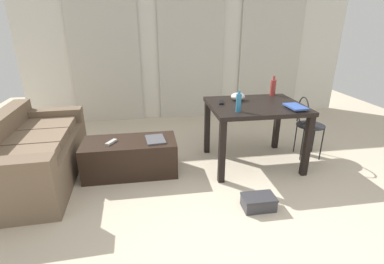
{
  "coord_description": "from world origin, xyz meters",
  "views": [
    {
      "loc": [
        -0.81,
        -1.83,
        1.72
      ],
      "look_at": [
        -0.3,
        1.41,
        0.44
      ],
      "focal_mm": 26.3,
      "sensor_mm": 36.0,
      "label": 1
    }
  ],
  "objects_px": {
    "craft_table": "(255,113)",
    "wire_chair": "(307,120)",
    "bottle_near": "(239,103)",
    "bowl": "(238,97)",
    "tv_remote_on_table": "(222,102)",
    "book_stack": "(296,107)",
    "bottle_far": "(273,87)",
    "tv_remote_primary": "(111,142)",
    "coffee_table": "(131,157)",
    "shoebox": "(258,202)",
    "couch": "(31,155)",
    "magazine": "(155,139)"
  },
  "relations": [
    {
      "from": "craft_table",
      "to": "wire_chair",
      "type": "height_order",
      "value": "wire_chair"
    },
    {
      "from": "bowl",
      "to": "shoebox",
      "type": "distance_m",
      "value": 1.39
    },
    {
      "from": "couch",
      "to": "magazine",
      "type": "height_order",
      "value": "couch"
    },
    {
      "from": "wire_chair",
      "to": "bottle_near",
      "type": "xyz_separation_m",
      "value": [
        -1.07,
        -0.35,
        0.38
      ]
    },
    {
      "from": "magazine",
      "to": "tv_remote_primary",
      "type": "bearing_deg",
      "value": 174.72
    },
    {
      "from": "coffee_table",
      "to": "magazine",
      "type": "bearing_deg",
      "value": -4.79
    },
    {
      "from": "bottle_near",
      "to": "tv_remote_primary",
      "type": "relative_size",
      "value": 1.43
    },
    {
      "from": "bowl",
      "to": "book_stack",
      "type": "height_order",
      "value": "bowl"
    },
    {
      "from": "coffee_table",
      "to": "craft_table",
      "type": "distance_m",
      "value": 1.61
    },
    {
      "from": "wire_chair",
      "to": "book_stack",
      "type": "distance_m",
      "value": 0.6
    },
    {
      "from": "couch",
      "to": "bottle_near",
      "type": "distance_m",
      "value": 2.42
    },
    {
      "from": "couch",
      "to": "tv_remote_on_table",
      "type": "height_order",
      "value": "tv_remote_on_table"
    },
    {
      "from": "tv_remote_primary",
      "to": "coffee_table",
      "type": "bearing_deg",
      "value": 40.99
    },
    {
      "from": "book_stack",
      "to": "craft_table",
      "type": "bearing_deg",
      "value": 144.56
    },
    {
      "from": "couch",
      "to": "tv_remote_on_table",
      "type": "distance_m",
      "value": 2.3
    },
    {
      "from": "coffee_table",
      "to": "craft_table",
      "type": "relative_size",
      "value": 0.98
    },
    {
      "from": "tv_remote_primary",
      "to": "book_stack",
      "type": "bearing_deg",
      "value": 25.52
    },
    {
      "from": "bottle_near",
      "to": "book_stack",
      "type": "bearing_deg",
      "value": 0.26
    },
    {
      "from": "wire_chair",
      "to": "bottle_near",
      "type": "relative_size",
      "value": 3.54
    },
    {
      "from": "craft_table",
      "to": "tv_remote_on_table",
      "type": "xyz_separation_m",
      "value": [
        -0.4,
        0.09,
        0.12
      ]
    },
    {
      "from": "couch",
      "to": "bottle_near",
      "type": "bearing_deg",
      "value": -6.48
    },
    {
      "from": "bowl",
      "to": "tv_remote_on_table",
      "type": "xyz_separation_m",
      "value": [
        -0.24,
        -0.11,
        -0.04
      ]
    },
    {
      "from": "bottle_near",
      "to": "wire_chair",
      "type": "bearing_deg",
      "value": 18.33
    },
    {
      "from": "book_stack",
      "to": "tv_remote_on_table",
      "type": "bearing_deg",
      "value": 155.1
    },
    {
      "from": "book_stack",
      "to": "magazine",
      "type": "xyz_separation_m",
      "value": [
        -1.61,
        0.22,
        -0.39
      ]
    },
    {
      "from": "bottle_far",
      "to": "magazine",
      "type": "relative_size",
      "value": 0.89
    },
    {
      "from": "coffee_table",
      "to": "shoebox",
      "type": "bearing_deg",
      "value": -36.2
    },
    {
      "from": "book_stack",
      "to": "wire_chair",
      "type": "bearing_deg",
      "value": 42.34
    },
    {
      "from": "coffee_table",
      "to": "craft_table",
      "type": "xyz_separation_m",
      "value": [
        1.54,
        0.02,
        0.47
      ]
    },
    {
      "from": "coffee_table",
      "to": "bowl",
      "type": "bearing_deg",
      "value": 9.28
    },
    {
      "from": "shoebox",
      "to": "wire_chair",
      "type": "bearing_deg",
      "value": 45.0
    },
    {
      "from": "book_stack",
      "to": "couch",
      "type": "bearing_deg",
      "value": 175.04
    },
    {
      "from": "bottle_far",
      "to": "tv_remote_primary",
      "type": "relative_size",
      "value": 1.59
    },
    {
      "from": "couch",
      "to": "bottle_near",
      "type": "xyz_separation_m",
      "value": [
        2.33,
        -0.26,
        0.59
      ]
    },
    {
      "from": "bowl",
      "to": "tv_remote_primary",
      "type": "distance_m",
      "value": 1.65
    },
    {
      "from": "couch",
      "to": "bottle_far",
      "type": "relative_size",
      "value": 6.82
    },
    {
      "from": "craft_table",
      "to": "bottle_near",
      "type": "relative_size",
      "value": 4.79
    },
    {
      "from": "wire_chair",
      "to": "tv_remote_on_table",
      "type": "height_order",
      "value": "wire_chair"
    },
    {
      "from": "craft_table",
      "to": "bowl",
      "type": "height_order",
      "value": "bowl"
    },
    {
      "from": "coffee_table",
      "to": "wire_chair",
      "type": "relative_size",
      "value": 1.32
    },
    {
      "from": "coffee_table",
      "to": "wire_chair",
      "type": "height_order",
      "value": "wire_chair"
    },
    {
      "from": "bowl",
      "to": "magazine",
      "type": "distance_m",
      "value": 1.17
    },
    {
      "from": "bottle_near",
      "to": "shoebox",
      "type": "distance_m",
      "value": 1.07
    },
    {
      "from": "wire_chair",
      "to": "tv_remote_primary",
      "type": "relative_size",
      "value": 5.07
    },
    {
      "from": "tv_remote_on_table",
      "to": "couch",
      "type": "bearing_deg",
      "value": -162.25
    },
    {
      "from": "craft_table",
      "to": "shoebox",
      "type": "relative_size",
      "value": 3.52
    },
    {
      "from": "wire_chair",
      "to": "bottle_far",
      "type": "height_order",
      "value": "bottle_far"
    },
    {
      "from": "coffee_table",
      "to": "bottle_far",
      "type": "relative_size",
      "value": 4.19
    },
    {
      "from": "couch",
      "to": "wire_chair",
      "type": "height_order",
      "value": "wire_chair"
    },
    {
      "from": "wire_chair",
      "to": "bowl",
      "type": "relative_size",
      "value": 4.67
    }
  ]
}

